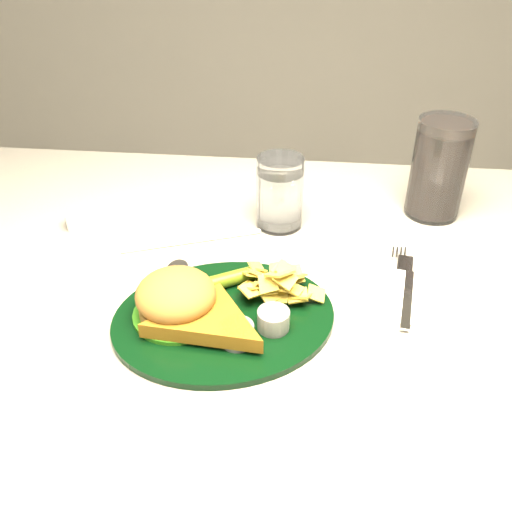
{
  "coord_description": "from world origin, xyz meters",
  "views": [
    {
      "loc": [
        0.06,
        -0.62,
        1.22
      ],
      "look_at": [
        -0.01,
        -0.01,
        0.8
      ],
      "focal_mm": 40.0,
      "sensor_mm": 36.0,
      "label": 1
    }
  ],
  "objects_px": {
    "table": "(261,455)",
    "fork_napkin": "(407,295)",
    "dinner_plate": "(223,301)",
    "water_glass": "(280,192)",
    "cola_glass": "(439,169)"
  },
  "relations": [
    {
      "from": "water_glass",
      "to": "fork_napkin",
      "type": "height_order",
      "value": "water_glass"
    },
    {
      "from": "table",
      "to": "dinner_plate",
      "type": "xyz_separation_m",
      "value": [
        -0.04,
        -0.08,
        0.41
      ]
    },
    {
      "from": "dinner_plate",
      "to": "fork_napkin",
      "type": "bearing_deg",
      "value": -3.24
    },
    {
      "from": "cola_glass",
      "to": "fork_napkin",
      "type": "xyz_separation_m",
      "value": [
        -0.06,
        -0.23,
        -0.07
      ]
    },
    {
      "from": "table",
      "to": "cola_glass",
      "type": "relative_size",
      "value": 7.56
    },
    {
      "from": "dinner_plate",
      "to": "cola_glass",
      "type": "distance_m",
      "value": 0.43
    },
    {
      "from": "dinner_plate",
      "to": "fork_napkin",
      "type": "relative_size",
      "value": 1.72
    },
    {
      "from": "fork_napkin",
      "to": "water_glass",
      "type": "bearing_deg",
      "value": 145.92
    },
    {
      "from": "table",
      "to": "water_glass",
      "type": "bearing_deg",
      "value": 85.93
    },
    {
      "from": "table",
      "to": "fork_napkin",
      "type": "relative_size",
      "value": 7.44
    },
    {
      "from": "water_glass",
      "to": "cola_glass",
      "type": "xyz_separation_m",
      "value": [
        0.24,
        0.06,
        0.02
      ]
    },
    {
      "from": "water_glass",
      "to": "fork_napkin",
      "type": "relative_size",
      "value": 0.7
    },
    {
      "from": "dinner_plate",
      "to": "fork_napkin",
      "type": "distance_m",
      "value": 0.24
    },
    {
      "from": "cola_glass",
      "to": "water_glass",
      "type": "bearing_deg",
      "value": -165.63
    },
    {
      "from": "water_glass",
      "to": "cola_glass",
      "type": "height_order",
      "value": "cola_glass"
    }
  ]
}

